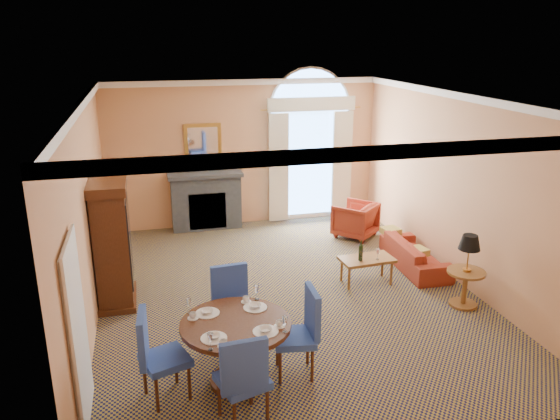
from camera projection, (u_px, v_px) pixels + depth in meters
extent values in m
plane|color=#141640|center=(287.00, 293.00, 9.06)|extent=(7.50, 7.50, 0.00)
cube|color=tan|center=(244.00, 153.00, 12.03)|extent=(6.00, 0.04, 3.20)
cube|color=tan|center=(87.00, 216.00, 7.87)|extent=(0.04, 7.50, 3.20)
cube|color=tan|center=(458.00, 189.00, 9.27)|extent=(0.04, 7.50, 3.20)
cube|color=white|center=(288.00, 98.00, 8.08)|extent=(6.00, 7.50, 0.04)
cube|color=white|center=(288.00, 102.00, 8.10)|extent=(6.00, 7.50, 0.12)
cube|color=white|center=(78.00, 335.00, 5.84)|extent=(0.08, 0.90, 2.06)
cube|color=#3F444A|center=(206.00, 202.00, 11.94)|extent=(1.50, 0.40, 1.20)
cube|color=#3F444A|center=(205.00, 174.00, 11.72)|extent=(1.60, 0.46, 0.08)
cube|color=gold|center=(203.00, 147.00, 11.73)|extent=(0.80, 0.04, 1.00)
cube|color=white|center=(203.00, 147.00, 11.71)|extent=(0.64, 0.02, 0.84)
cube|color=white|center=(309.00, 165.00, 12.47)|extent=(1.90, 0.04, 2.50)
cube|color=#95C3F9|center=(309.00, 165.00, 12.46)|extent=(1.70, 0.02, 2.30)
cylinder|color=white|center=(310.00, 110.00, 12.08)|extent=(1.90, 0.04, 1.90)
cube|color=beige|center=(279.00, 168.00, 12.18)|extent=(0.45, 0.06, 2.45)
cube|color=beige|center=(342.00, 165.00, 12.53)|extent=(0.45, 0.06, 2.45)
cube|color=beige|center=(312.00, 104.00, 11.93)|extent=(2.00, 0.08, 0.30)
cube|color=#3D1D0D|center=(113.00, 247.00, 8.52)|extent=(0.51, 0.93, 1.85)
cube|color=#3D1D0D|center=(107.00, 186.00, 8.22)|extent=(0.57, 1.02, 0.15)
cube|color=#3D1D0D|center=(118.00, 298.00, 8.79)|extent=(0.57, 1.02, 0.09)
cylinder|color=#3D1D0D|center=(236.00, 324.00, 6.48)|extent=(1.33, 1.33, 0.06)
cylinder|color=#3D1D0D|center=(237.00, 355.00, 6.61)|extent=(0.18, 0.18, 0.78)
cylinder|color=#3D1D0D|center=(237.00, 380.00, 6.72)|extent=(0.67, 0.67, 0.07)
cylinder|color=white|center=(255.00, 307.00, 6.82)|extent=(0.30, 0.30, 0.01)
imported|color=white|center=(255.00, 306.00, 6.81)|extent=(0.15, 0.15, 0.04)
imported|color=white|center=(246.00, 299.00, 6.96)|extent=(0.09, 0.09, 0.07)
cylinder|color=white|center=(207.00, 313.00, 6.68)|extent=(0.30, 0.30, 0.01)
imported|color=white|center=(207.00, 311.00, 6.67)|extent=(0.15, 0.15, 0.04)
imported|color=white|center=(193.00, 315.00, 6.55)|extent=(0.09, 0.09, 0.07)
cylinder|color=white|center=(214.00, 338.00, 6.13)|extent=(0.30, 0.30, 0.01)
imported|color=white|center=(214.00, 336.00, 6.12)|extent=(0.15, 0.15, 0.04)
imported|color=white|center=(223.00, 343.00, 5.97)|extent=(0.09, 0.09, 0.07)
cylinder|color=white|center=(266.00, 331.00, 6.27)|extent=(0.30, 0.30, 0.01)
imported|color=white|center=(266.00, 329.00, 6.26)|extent=(0.15, 0.15, 0.04)
imported|color=white|center=(279.00, 323.00, 6.37)|extent=(0.09, 0.09, 0.07)
cube|color=#2948A2|center=(231.00, 315.00, 7.33)|extent=(0.64, 0.64, 0.09)
cube|color=#2948A2|center=(229.00, 285.00, 7.44)|extent=(0.51, 0.12, 0.60)
cylinder|color=#3D1D0D|center=(238.00, 323.00, 7.67)|extent=(0.04, 0.04, 0.46)
cylinder|color=#3D1D0D|center=(212.00, 331.00, 7.47)|extent=(0.04, 0.04, 0.46)
cylinder|color=#3D1D0D|center=(252.00, 335.00, 7.36)|extent=(0.04, 0.04, 0.46)
cylinder|color=#3D1D0D|center=(226.00, 344.00, 7.15)|extent=(0.04, 0.04, 0.46)
cube|color=#2948A2|center=(243.00, 381.00, 5.93)|extent=(0.63, 0.63, 0.09)
cube|color=#2948A2|center=(244.00, 367.00, 5.62)|extent=(0.51, 0.11, 0.60)
cylinder|color=#3D1D0D|center=(235.00, 418.00, 5.76)|extent=(0.04, 0.04, 0.46)
cylinder|color=#3D1D0D|center=(267.00, 406.00, 5.95)|extent=(0.04, 0.04, 0.46)
cylinder|color=#3D1D0D|center=(219.00, 398.00, 6.09)|extent=(0.04, 0.04, 0.46)
cylinder|color=#3D1D0D|center=(251.00, 387.00, 6.27)|extent=(0.04, 0.04, 0.46)
cube|color=#2948A2|center=(294.00, 338.00, 6.77)|extent=(0.58, 0.58, 0.09)
cube|color=#2948A2|center=(312.00, 312.00, 6.73)|extent=(0.09, 0.51, 0.60)
cylinder|color=#3D1D0D|center=(312.00, 365.00, 6.69)|extent=(0.04, 0.04, 0.46)
cylinder|color=#3D1D0D|center=(308.00, 348.00, 7.06)|extent=(0.04, 0.04, 0.46)
cylinder|color=#3D1D0D|center=(280.00, 367.00, 6.65)|extent=(0.04, 0.04, 0.46)
cylinder|color=#3D1D0D|center=(277.00, 349.00, 7.02)|extent=(0.04, 0.04, 0.46)
cube|color=#2948A2|center=(165.00, 360.00, 6.32)|extent=(0.64, 0.64, 0.09)
cube|color=#2948A2|center=(143.00, 338.00, 6.15)|extent=(0.12, 0.51, 0.60)
cylinder|color=#3D1D0D|center=(145.00, 377.00, 6.46)|extent=(0.04, 0.04, 0.46)
cylinder|color=#3D1D0D|center=(157.00, 394.00, 6.14)|extent=(0.04, 0.04, 0.46)
cylinder|color=#3D1D0D|center=(176.00, 366.00, 6.66)|extent=(0.04, 0.04, 0.46)
cylinder|color=#3D1D0D|center=(189.00, 383.00, 6.35)|extent=(0.04, 0.04, 0.46)
imported|color=maroon|center=(415.00, 254.00, 10.00)|extent=(0.74, 1.77, 0.51)
imported|color=maroon|center=(355.00, 220.00, 11.53)|extent=(1.13, 1.13, 0.74)
cube|color=brown|center=(367.00, 259.00, 9.32)|extent=(0.94, 0.57, 0.05)
cylinder|color=brown|center=(349.00, 278.00, 9.14)|extent=(0.04, 0.04, 0.40)
cylinder|color=brown|center=(391.00, 274.00, 9.31)|extent=(0.04, 0.04, 0.40)
cylinder|color=brown|center=(342.00, 270.00, 9.47)|extent=(0.04, 0.04, 0.40)
cylinder|color=brown|center=(382.00, 266.00, 9.65)|extent=(0.04, 0.04, 0.40)
cylinder|color=brown|center=(466.00, 272.00, 8.49)|extent=(0.59, 0.59, 0.04)
cylinder|color=brown|center=(464.00, 289.00, 8.58)|extent=(0.08, 0.08, 0.55)
cylinder|color=brown|center=(463.00, 304.00, 8.66)|extent=(0.43, 0.43, 0.04)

